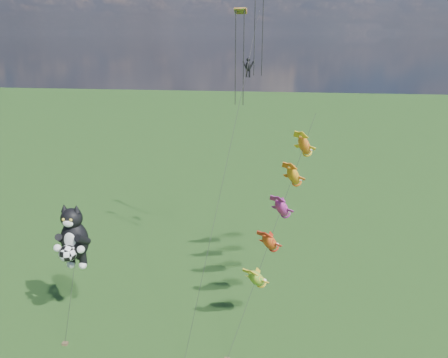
# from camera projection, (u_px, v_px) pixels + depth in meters

# --- Properties ---
(ground) EXTENTS (300.00, 300.00, 0.00)m
(ground) POSITION_uv_depth(u_px,v_px,m) (65.00, 323.00, 35.36)
(ground) COLOR #11360D
(cat_kite_rig) EXTENTS (2.42, 4.08, 10.24)m
(cat_kite_rig) POSITION_uv_depth(u_px,v_px,m) (73.00, 237.00, 33.02)
(cat_kite_rig) COLOR brown
(cat_kite_rig) RESTS_ON ground
(fish_windsock_rig) EXTENTS (6.51, 14.67, 15.48)m
(fish_windsock_rig) POSITION_uv_depth(u_px,v_px,m) (282.00, 208.00, 35.68)
(fish_windsock_rig) COLOR brown
(fish_windsock_rig) RESTS_ON ground
(parafoil_rig) EXTENTS (4.70, 17.17, 27.09)m
(parafoil_rig) POSITION_uv_depth(u_px,v_px,m) (247.00, 58.00, 37.61)
(parafoil_rig) COLOR brown
(parafoil_rig) RESTS_ON ground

